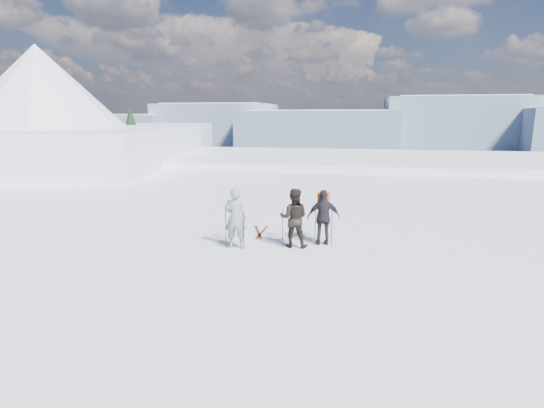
# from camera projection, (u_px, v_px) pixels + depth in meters

# --- Properties ---
(lake_basin) EXTENTS (820.00, 820.00, 71.62)m
(lake_basin) POSITION_uv_depth(u_px,v_px,m) (354.00, 232.00, 39.14)
(lake_basin) COLOR white
(lake_basin) RESTS_ON ground
(far_mountain_range) EXTENTS (770.00, 110.00, 53.00)m
(far_mountain_range) POSITION_uv_depth(u_px,v_px,m) (386.00, 126.00, 441.47)
(far_mountain_range) COLOR slate
(far_mountain_range) RESTS_ON ground
(near_ridge) EXTENTS (31.37, 35.68, 25.62)m
(near_ridge) POSITION_uv_depth(u_px,v_px,m) (89.00, 191.00, 42.91)
(near_ridge) COLOR white
(near_ridge) RESTS_ON ground
(skier_grey) EXTENTS (0.73, 0.50, 1.92)m
(skier_grey) POSITION_uv_depth(u_px,v_px,m) (235.00, 218.00, 13.04)
(skier_grey) COLOR gray
(skier_grey) RESTS_ON ground
(skier_dark) EXTENTS (0.93, 0.74, 1.86)m
(skier_dark) POSITION_uv_depth(u_px,v_px,m) (294.00, 218.00, 13.17)
(skier_dark) COLOR black
(skier_dark) RESTS_ON ground
(skier_pack) EXTENTS (1.10, 0.60, 1.78)m
(skier_pack) POSITION_uv_depth(u_px,v_px,m) (324.00, 217.00, 13.41)
(skier_pack) COLOR black
(skier_pack) RESTS_ON ground
(backpack) EXTENTS (0.41, 0.27, 0.54)m
(backpack) POSITION_uv_depth(u_px,v_px,m) (324.00, 180.00, 13.41)
(backpack) COLOR #E95115
(backpack) RESTS_ON skier_pack
(ski_poles) EXTENTS (3.23, 0.89, 1.34)m
(ski_poles) POSITION_uv_depth(u_px,v_px,m) (285.00, 228.00, 13.17)
(ski_poles) COLOR black
(ski_poles) RESTS_ON ground
(skis_loose) EXTENTS (0.64, 1.70, 0.03)m
(skis_loose) POSITION_uv_depth(u_px,v_px,m) (260.00, 232.00, 14.94)
(skis_loose) COLOR black
(skis_loose) RESTS_ON ground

